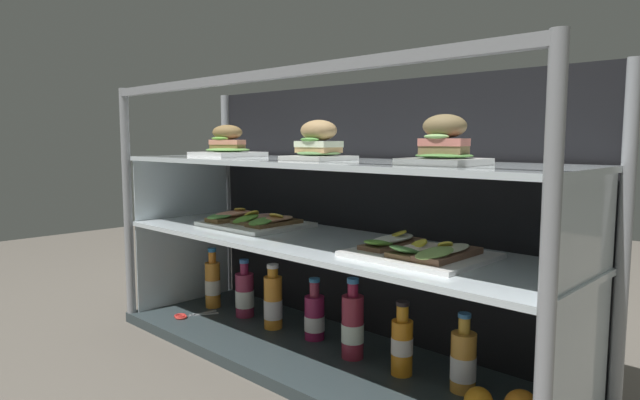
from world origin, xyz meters
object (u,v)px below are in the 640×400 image
Objects in this scene: plated_roll_sandwich_right_of_center at (318,144)px; juice_bottle_front_right_end at (273,302)px; juice_bottle_front_middle at (315,317)px; juice_bottle_front_second at (353,326)px; juice_bottle_back_center at (213,284)px; juice_bottle_back_left at (463,362)px; plated_roll_sandwich_center at (444,146)px; juice_bottle_tucked_behind at (402,344)px; open_sandwich_tray_right_of_center at (253,221)px; juice_bottle_front_fourth at (245,295)px; plated_roll_sandwich_far_right at (228,146)px; open_sandwich_tray_mid_left at (418,251)px; kitchen_scissors at (186,316)px.

juice_bottle_front_right_end is at bearing 169.05° from plated_roll_sandwich_right_of_center.
juice_bottle_front_middle is 0.20m from juice_bottle_front_second.
juice_bottle_back_center is 0.36m from juice_bottle_front_right_end.
juice_bottle_front_middle is 0.98× the size of juice_bottle_back_left.
juice_bottle_back_center is (-1.07, 0.08, -0.55)m from plated_roll_sandwich_center.
juice_bottle_tucked_behind and juice_bottle_back_left have the same top height.
juice_bottle_front_fourth is (-0.09, 0.02, -0.29)m from open_sandwich_tray_right_of_center.
plated_roll_sandwich_far_right reaches higher than open_sandwich_tray_right_of_center.
juice_bottle_tucked_behind is (0.90, 0.00, -0.01)m from juice_bottle_back_center.
juice_bottle_back_left is at bearing 0.73° from juice_bottle_front_fourth.
juice_bottle_front_second is 0.18m from juice_bottle_tucked_behind.
plated_roll_sandwich_center is at bearing -6.92° from juice_bottle_front_right_end.
open_sandwich_tray_mid_left reaches higher than juice_bottle_tucked_behind.
plated_roll_sandwich_far_right reaches higher than juice_bottle_front_right_end.
juice_bottle_front_right_end is at bearing -178.16° from juice_bottle_back_left.
juice_bottle_back_center is at bearing -179.38° from juice_bottle_front_right_end.
plated_roll_sandwich_center is 0.82× the size of juice_bottle_back_left.
juice_bottle_front_fourth is 0.95× the size of juice_bottle_front_right_end.
juice_bottle_front_middle is 0.37m from juice_bottle_tucked_behind.
plated_roll_sandwich_far_right reaches higher than juice_bottle_front_second.
plated_roll_sandwich_right_of_center is 1.04× the size of kitchen_scissors.
juice_bottle_tucked_behind is 0.89m from kitchen_scissors.
plated_roll_sandwich_far_right is at bearing -139.16° from juice_bottle_front_fourth.
open_sandwich_tray_mid_left is (-0.10, 0.04, -0.27)m from plated_roll_sandwich_center.
kitchen_scissors is (-1.05, -0.17, -0.08)m from juice_bottle_back_left.
juice_bottle_front_second is at bearing 171.74° from open_sandwich_tray_mid_left.
plated_roll_sandwich_right_of_center is 0.45m from open_sandwich_tray_right_of_center.
juice_bottle_tucked_behind is (0.28, 0.05, -0.56)m from plated_roll_sandwich_right_of_center.
juice_bottle_front_fourth is 0.55m from juice_bottle_front_second.
kitchen_scissors is at bearing -168.76° from juice_bottle_front_second.
juice_bottle_back_center reaches higher than juice_bottle_back_left.
juice_bottle_tucked_behind is (0.37, -0.03, 0.01)m from juice_bottle_front_middle.
open_sandwich_tray_right_of_center is (-0.81, 0.08, -0.27)m from plated_roll_sandwich_center.
plated_roll_sandwich_center is 1.06m from juice_bottle_front_fourth.
juice_bottle_front_right_end reaches higher than juice_bottle_back_left.
juice_bottle_back_left is (0.45, 0.08, -0.57)m from plated_roll_sandwich_right_of_center.
plated_roll_sandwich_center is at bearing -23.75° from open_sandwich_tray_mid_left.
plated_roll_sandwich_right_of_center is at bearing -6.46° from open_sandwich_tray_right_of_center.
plated_roll_sandwich_right_of_center is 0.79× the size of juice_bottle_front_fourth.
open_sandwich_tray_mid_left is at bearing -29.46° from juice_bottle_tucked_behind.
juice_bottle_tucked_behind is (-0.17, 0.08, -0.55)m from plated_roll_sandwich_center.
open_sandwich_tray_mid_left is 0.68m from juice_bottle_front_right_end.
plated_roll_sandwich_right_of_center reaches higher than open_sandwich_tray_right_of_center.
juice_bottle_front_right_end is at bearing 0.62° from juice_bottle_back_center.
kitchen_scissors is (-0.88, -0.14, -0.08)m from juice_bottle_tucked_behind.
open_sandwich_tray_mid_left is at bearing -4.07° from juice_bottle_front_fourth.
juice_bottle_front_middle is 0.83× the size of juice_bottle_front_second.
plated_roll_sandwich_far_right is 1.21× the size of plated_roll_sandwich_center.
juice_bottle_back_left is (0.01, 0.11, -0.56)m from plated_roll_sandwich_center.
open_sandwich_tray_mid_left is (0.71, -0.03, -0.00)m from open_sandwich_tray_right_of_center.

